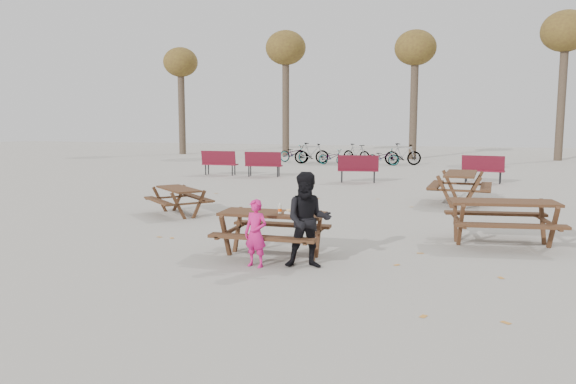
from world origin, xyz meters
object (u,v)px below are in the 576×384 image
(main_picnic_table, at_px, (272,223))
(picnic_table_far, at_px, (460,188))
(adult, at_px, (308,220))
(food_tray, at_px, (290,213))
(picnic_table_north, at_px, (179,201))
(child, at_px, (256,233))
(picnic_table_east, at_px, (502,223))
(soda_bottle, at_px, (280,209))

(main_picnic_table, height_order, picnic_table_far, picnic_table_far)
(main_picnic_table, distance_m, adult, 0.96)
(food_tray, relative_size, picnic_table_north, 0.12)
(food_tray, xyz_separation_m, picnic_table_far, (2.95, 7.21, -0.35))
(child, relative_size, picnic_table_east, 0.56)
(picnic_table_far, bearing_deg, picnic_table_east, -168.07)
(picnic_table_east, bearing_deg, adult, -148.00)
(picnic_table_east, bearing_deg, picnic_table_far, 89.88)
(adult, relative_size, picnic_table_east, 0.79)
(food_tray, relative_size, soda_bottle, 1.06)
(adult, distance_m, picnic_table_east, 4.10)
(adult, height_order, picnic_table_far, adult)
(main_picnic_table, distance_m, child, 0.73)
(soda_bottle, relative_size, picnic_table_east, 0.09)
(main_picnic_table, xyz_separation_m, picnic_table_far, (3.28, 7.15, -0.15))
(child, xyz_separation_m, adult, (0.82, 0.18, 0.22))
(soda_bottle, height_order, picnic_table_far, soda_bottle)
(food_tray, bearing_deg, soda_bottle, -176.46)
(soda_bottle, xyz_separation_m, picnic_table_far, (3.13, 7.22, -0.41))
(main_picnic_table, height_order, child, child)
(food_tray, height_order, picnic_table_far, picnic_table_far)
(food_tray, bearing_deg, picnic_table_far, 67.77)
(adult, xyz_separation_m, picnic_table_far, (2.51, 7.70, -0.33))
(child, bearing_deg, soda_bottle, 85.72)
(main_picnic_table, distance_m, picnic_table_far, 7.87)
(main_picnic_table, relative_size, soda_bottle, 10.59)
(main_picnic_table, bearing_deg, picnic_table_far, 65.35)
(picnic_table_east, height_order, picnic_table_far, picnic_table_far)
(adult, xyz_separation_m, picnic_table_east, (3.16, 2.58, -0.35))
(child, distance_m, adult, 0.87)
(soda_bottle, bearing_deg, picnic_table_north, 136.41)
(food_tray, xyz_separation_m, picnic_table_north, (-3.82, 3.45, -0.46))
(main_picnic_table, xyz_separation_m, child, (-0.06, -0.73, -0.04))
(food_tray, relative_size, picnic_table_far, 0.09)
(picnic_table_north, bearing_deg, adult, -0.63)
(soda_bottle, xyz_separation_m, picnic_table_north, (-3.64, 3.46, -0.51))
(picnic_table_north, bearing_deg, main_picnic_table, -2.00)
(picnic_table_far, bearing_deg, food_tray, 162.54)
(soda_bottle, bearing_deg, main_picnic_table, 155.41)
(main_picnic_table, bearing_deg, picnic_table_east, 27.37)
(picnic_table_north, bearing_deg, soda_bottle, -1.35)
(child, height_order, picnic_table_east, child)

